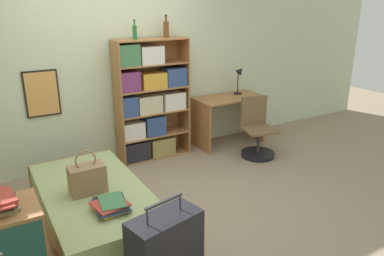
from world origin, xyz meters
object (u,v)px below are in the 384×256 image
bed (95,205)px  bookcase (149,103)px  bottle_green (135,32)px  book_stack_on_bed (111,205)px  desk (229,112)px  handbag (87,179)px  desk_lamp (240,75)px  dresser (2,255)px  bottle_brown (166,29)px  desk_chair (257,138)px

bed → bookcase: 1.84m
bottle_green → book_stack_on_bed: bearing=-120.0°
desk → handbag: bearing=-154.6°
bed → desk_lamp: 3.13m
handbag → bottle_green: 2.09m
dresser → bookcase: 2.86m
bed → book_stack_on_bed: bearing=-86.8°
bed → bottle_green: bearing=50.5°
dresser → desk: size_ratio=0.69×
bed → bottle_brown: bearing=40.8°
handbag → bookcase: 1.83m
bookcase → bottle_green: size_ratio=6.73×
bed → handbag: bearing=-136.3°
desk → desk_chair: desk_chair is taller
bed → bookcase: bearing=46.7°
handbag → desk: (2.54, 1.20, -0.01)m
bookcase → dresser: bearing=-136.9°
bookcase → desk_chair: bearing=-27.9°
bottle_brown → desk_chair: bearing=-35.5°
book_stack_on_bed → bottle_green: size_ratio=1.52×
handbag → bottle_brown: bottle_brown is taller
bottle_brown → desk: 1.62m
bed → desk: 2.75m
bookcase → bottle_brown: bottle_brown is taller
bookcase → desk: bookcase is taller
handbag → bookcase: (1.24, 1.31, 0.28)m
dresser → desk: (3.36, 1.82, 0.14)m
bookcase → desk_chair: bookcase is taller
book_stack_on_bed → handbag: bearing=101.1°
book_stack_on_bed → desk: size_ratio=0.35×
bed → desk_chair: bearing=11.9°
bottle_green → desk_lamp: size_ratio=0.56×
handbag → bottle_brown: size_ratio=1.47×
desk_chair → desk: bearing=96.2°
bed → desk_lamp: (2.74, 1.25, 0.86)m
bookcase → desk_lamp: 1.58m
bed → bookcase: (1.18, 1.26, 0.62)m
bookcase → bottle_green: bearing=-173.4°
book_stack_on_bed → bookcase: (1.16, 1.74, 0.39)m
bed → book_stack_on_bed: (0.03, -0.48, 0.23)m
bottle_brown → dresser: bearing=-140.4°
bottle_green → bookcase: bearing=6.6°
book_stack_on_bed → bookcase: bearing=56.4°
desk → desk_lamp: size_ratio=2.41×
desk → bottle_green: bearing=176.4°
bookcase → desk: (1.30, -0.11, -0.30)m
desk_lamp → handbag: bearing=-155.0°
dresser → bottle_green: bearing=45.2°
bottle_green → desk_lamp: bottle_green is taller
bed → desk_chair: desk_chair is taller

